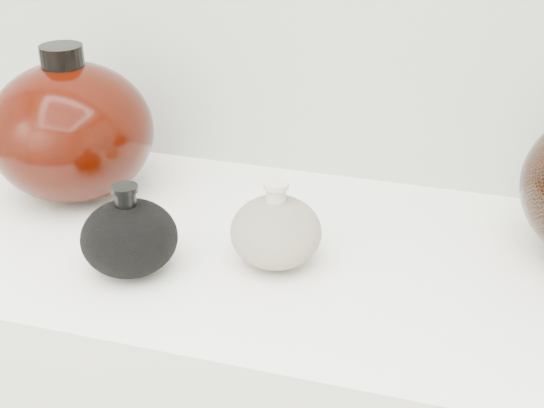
% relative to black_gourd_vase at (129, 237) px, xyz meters
% --- Properties ---
extents(black_gourd_vase, '(0.12, 0.12, 0.12)m').
position_rel_black_gourd_vase_xyz_m(black_gourd_vase, '(0.00, 0.00, 0.00)').
color(black_gourd_vase, black).
rests_on(black_gourd_vase, display_counter).
extents(cream_gourd_vase, '(0.15, 0.15, 0.12)m').
position_rel_black_gourd_vase_xyz_m(cream_gourd_vase, '(0.17, 0.07, -0.00)').
color(cream_gourd_vase, beige).
rests_on(cream_gourd_vase, display_counter).
extents(left_round_pot, '(0.27, 0.27, 0.23)m').
position_rel_black_gourd_vase_xyz_m(left_round_pot, '(-0.18, 0.18, 0.06)').
color(left_round_pot, black).
rests_on(left_round_pot, display_counter).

